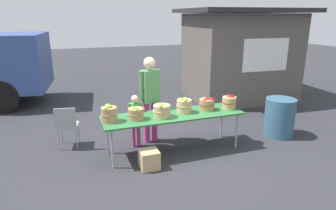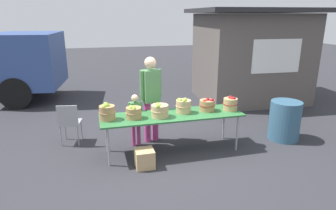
{
  "view_description": "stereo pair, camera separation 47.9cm",
  "coord_description": "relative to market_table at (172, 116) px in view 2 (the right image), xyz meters",
  "views": [
    {
      "loc": [
        -1.88,
        -4.94,
        2.56
      ],
      "look_at": [
        0.0,
        0.3,
        0.85
      ],
      "focal_mm": 31.48,
      "sensor_mm": 36.0,
      "label": 1
    },
    {
      "loc": [
        -1.42,
        -5.08,
        2.56
      ],
      "look_at": [
        0.0,
        0.3,
        0.85
      ],
      "focal_mm": 31.48,
      "sensor_mm": 36.0,
      "label": 2
    }
  ],
  "objects": [
    {
      "name": "apple_basket_green_2",
      "position": [
        -0.25,
        -0.07,
        0.16
      ],
      "size": [
        0.33,
        0.33,
        0.27
      ],
      "color": "tan",
      "rests_on": "market_table"
    },
    {
      "name": "ground_plane",
      "position": [
        0.0,
        0.0,
        -0.71
      ],
      "size": [
        40.0,
        40.0,
        0.0
      ],
      "primitive_type": "plane",
      "color": "#2D2D33"
    },
    {
      "name": "trash_barrel",
      "position": [
        2.47,
        -0.05,
        -0.3
      ],
      "size": [
        0.64,
        0.64,
        0.83
      ],
      "primitive_type": "cylinder",
      "color": "#335972",
      "rests_on": "ground"
    },
    {
      "name": "food_kiosk",
      "position": [
        3.34,
        3.03,
        0.67
      ],
      "size": [
        3.66,
        3.09,
        2.74
      ],
      "rotation": [
        0.0,
        0.0,
        -0.06
      ],
      "color": "#59514C",
      "rests_on": "ground"
    },
    {
      "name": "apple_basket_green_3",
      "position": [
        0.24,
        0.06,
        0.17
      ],
      "size": [
        0.31,
        0.31,
        0.3
      ],
      "color": "tan",
      "rests_on": "market_table"
    },
    {
      "name": "apple_basket_red_0",
      "position": [
        0.73,
        0.06,
        0.16
      ],
      "size": [
        0.32,
        0.32,
        0.26
      ],
      "color": "#A87F51",
      "rests_on": "market_table"
    },
    {
      "name": "folding_chair",
      "position": [
        -1.92,
        0.84,
        -0.21
      ],
      "size": [
        0.47,
        0.47,
        0.86
      ],
      "rotation": [
        0.0,
        0.0,
        2.96
      ],
      "color": "#99999E",
      "rests_on": "ground"
    },
    {
      "name": "apple_basket_green_0",
      "position": [
        -1.2,
        0.03,
        0.18
      ],
      "size": [
        0.3,
        0.3,
        0.32
      ],
      "color": "#A87F51",
      "rests_on": "market_table"
    },
    {
      "name": "vendor_adult",
      "position": [
        -0.28,
        0.58,
        0.33
      ],
      "size": [
        0.46,
        0.3,
        1.77
      ],
      "rotation": [
        0.0,
        0.0,
        3.37
      ],
      "color": "#CC3F8C",
      "rests_on": "ground"
    },
    {
      "name": "apple_basket_green_1",
      "position": [
        -0.73,
        -0.02,
        0.15
      ],
      "size": [
        0.3,
        0.3,
        0.25
      ],
      "color": "#A87F51",
      "rests_on": "market_table"
    },
    {
      "name": "produce_crate",
      "position": [
        -0.63,
        -0.5,
        -0.55
      ],
      "size": [
        0.32,
        0.32,
        0.32
      ],
      "primitive_type": "cube",
      "color": "tan",
      "rests_on": "ground"
    },
    {
      "name": "market_table",
      "position": [
        0.0,
        0.0,
        0.0
      ],
      "size": [
        2.7,
        0.76,
        0.75
      ],
      "color": "#2D6B38",
      "rests_on": "ground"
    },
    {
      "name": "apple_basket_red_1",
      "position": [
        1.19,
        -0.03,
        0.17
      ],
      "size": [
        0.29,
        0.29,
        0.29
      ],
      "color": "tan",
      "rests_on": "market_table"
    },
    {
      "name": "child_customer",
      "position": [
        -0.63,
        0.44,
        -0.08
      ],
      "size": [
        0.28,
        0.15,
        1.07
      ],
      "rotation": [
        0.0,
        0.0,
        3.19
      ],
      "color": "#CC3F8C",
      "rests_on": "ground"
    }
  ]
}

